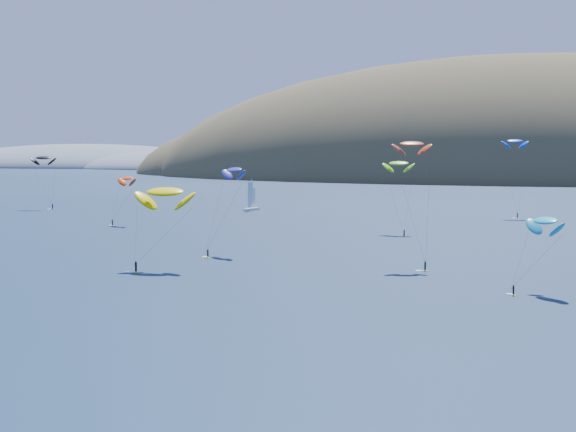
{
  "coord_description": "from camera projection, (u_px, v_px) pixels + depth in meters",
  "views": [
    {
      "loc": [
        38.91,
        -77.4,
        23.36
      ],
      "look_at": [
        -10.54,
        80.0,
        9.0
      ],
      "focal_mm": 50.0,
      "sensor_mm": 36.0,
      "label": 1
    }
  ],
  "objects": [
    {
      "name": "island",
      "position": [
        540.0,
        191.0,
        610.86
      ],
      "size": [
        730.0,
        300.0,
        210.0
      ],
      "color": "#3D3526",
      "rests_on": "ground"
    },
    {
      "name": "sailboat",
      "position": [
        251.0,
        208.0,
        292.83
      ],
      "size": [
        9.77,
        8.4,
        11.8
      ],
      "rotation": [
        0.0,
        0.0,
        -0.2
      ],
      "color": "white",
      "rests_on": "ground"
    },
    {
      "name": "kitesurfer_3",
      "position": [
        399.0,
        163.0,
        217.58
      ],
      "size": [
        8.41,
        13.28,
        21.1
      ],
      "rotation": [
        0.0,
        0.0,
        -0.03
      ],
      "color": "#EEFD1C",
      "rests_on": "ground"
    },
    {
      "name": "headland",
      "position": [
        105.0,
        169.0,
        933.34
      ],
      "size": [
        460.0,
        250.0,
        60.0
      ],
      "color": "slate",
      "rests_on": "ground"
    },
    {
      "name": "kitesurfer_10",
      "position": [
        234.0,
        170.0,
        175.78
      ],
      "size": [
        8.15,
        13.89,
        20.32
      ],
      "rotation": [
        0.0,
        0.0,
        -0.57
      ],
      "color": "#EEFD1C",
      "rests_on": "ground"
    },
    {
      "name": "kitesurfer_9",
      "position": [
        412.0,
        144.0,
        157.22
      ],
      "size": [
        8.8,
        11.09,
        25.93
      ],
      "rotation": [
        0.0,
        0.0,
        0.34
      ],
      "color": "#EEFD1C",
      "rests_on": "ground"
    },
    {
      "name": "ground",
      "position": [
        160.0,
        361.0,
        87.21
      ],
      "size": [
        2800.0,
        2800.0,
        0.0
      ],
      "primitive_type": "plane",
      "color": "black",
      "rests_on": "ground"
    },
    {
      "name": "kitesurfer_12",
      "position": [
        43.0,
        158.0,
        300.23
      ],
      "size": [
        10.63,
        7.27,
        21.6
      ],
      "rotation": [
        0.0,
        0.0,
        0.39
      ],
      "color": "#EEFD1C",
      "rests_on": "ground"
    },
    {
      "name": "kitesurfer_2",
      "position": [
        165.0,
        192.0,
        153.5
      ],
      "size": [
        11.91,
        10.71,
        17.91
      ],
      "rotation": [
        0.0,
        0.0,
        0.07
      ],
      "color": "#EEFD1C",
      "rests_on": "ground"
    },
    {
      "name": "kitesurfer_4",
      "position": [
        515.0,
        141.0,
        265.28
      ],
      "size": [
        8.78,
        8.93,
        27.43
      ],
      "rotation": [
        0.0,
        0.0,
        0.21
      ],
      "color": "#EEFD1C",
      "rests_on": "ground"
    },
    {
      "name": "kitesurfer_1",
      "position": [
        127.0,
        178.0,
        239.38
      ],
      "size": [
        8.5,
        8.93,
        16.0
      ],
      "rotation": [
        0.0,
        0.0,
        -0.46
      ],
      "color": "#EEFD1C",
      "rests_on": "ground"
    },
    {
      "name": "kitesurfer_5",
      "position": [
        545.0,
        221.0,
        128.24
      ],
      "size": [
        9.03,
        9.79,
        13.75
      ],
      "rotation": [
        0.0,
        0.0,
        -0.9
      ],
      "color": "#EEFD1C",
      "rests_on": "ground"
    }
  ]
}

